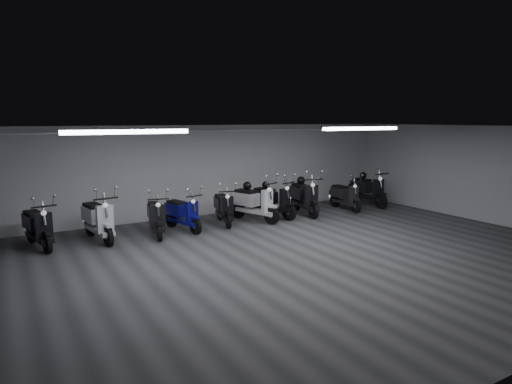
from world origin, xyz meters
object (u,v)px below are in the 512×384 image
scooter_9 (345,191)px  scooter_3 (156,211)px  scooter_8 (305,191)px  helmet_2 (266,185)px  scooter_2 (98,213)px  helmet_1 (363,175)px  scooter_4 (183,208)px  scooter_1 (37,220)px  scooter_5 (224,202)px  scooter_6 (254,197)px  scooter_10 (368,185)px  scooter_7 (272,195)px  helmet_3 (247,186)px  helmet_0 (301,180)px

scooter_9 → scooter_3: bearing=-175.4°
scooter_8 → helmet_2: scooter_8 is taller
scooter_2 → helmet_1: 9.03m
scooter_4 → scooter_8: (4.07, 0.04, 0.11)m
scooter_9 → scooter_1: bearing=-177.2°
scooter_5 → scooter_9: size_ratio=1.02×
scooter_6 → helmet_2: bearing=10.3°
scooter_5 → scooter_6: (0.94, -0.12, 0.09)m
helmet_1 → scooter_10: bearing=-92.1°
scooter_4 → helmet_2: (2.86, 0.40, 0.36)m
scooter_5 → helmet_1: bearing=15.6°
helmet_1 → scooter_8: bearing=-173.1°
scooter_5 → scooter_7: size_ratio=0.91×
scooter_7 → scooter_8: scooter_8 is taller
scooter_3 → scooter_10: bearing=12.4°
scooter_8 → scooter_10: scooter_8 is taller
scooter_2 → scooter_9: bearing=-9.6°
scooter_2 → scooter_6: bearing=-9.0°
scooter_4 → scooter_10: scooter_10 is taller
scooter_7 → scooter_8: size_ratio=0.95×
scooter_6 → scooter_7: 0.72m
scooter_4 → scooter_7: size_ratio=0.90×
scooter_2 → helmet_3: bearing=-5.7°
scooter_2 → scooter_9: scooter_2 is taller
scooter_8 → helmet_0: bearing=90.0°
helmet_1 → scooter_1: bearing=-178.7°
scooter_2 → scooter_5: size_ratio=1.12×
scooter_7 → scooter_1: bearing=160.9°
helmet_0 → helmet_3: helmet_0 is taller
scooter_2 → scooter_7: (5.12, 0.09, -0.01)m
scooter_2 → helmet_0: 6.31m
helmet_3 → scooter_4: bearing=-172.4°
scooter_4 → scooter_7: (2.95, 0.15, 0.07)m
scooter_4 → helmet_2: scooter_4 is taller
scooter_10 → helmet_2: scooter_10 is taller
scooter_2 → scooter_10: scooter_10 is taller
scooter_1 → helmet_3: scooter_1 is taller
scooter_6 → helmet_3: size_ratio=7.71×
scooter_5 → scooter_6: 0.95m
scooter_3 → scooter_8: 4.84m
scooter_2 → scooter_3: (1.40, -0.19, -0.06)m
scooter_3 → helmet_3: bearing=18.6°
scooter_7 → scooter_9: size_ratio=1.12×
scooter_3 → scooter_5: 2.08m
scooter_8 → scooter_10: bearing=12.6°
scooter_6 → helmet_0: 1.94m
scooter_8 → helmet_3: size_ratio=7.87×
helmet_3 → scooter_9: bearing=-5.9°
scooter_6 → scooter_10: scooter_10 is taller
helmet_0 → helmet_2: helmet_0 is taller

